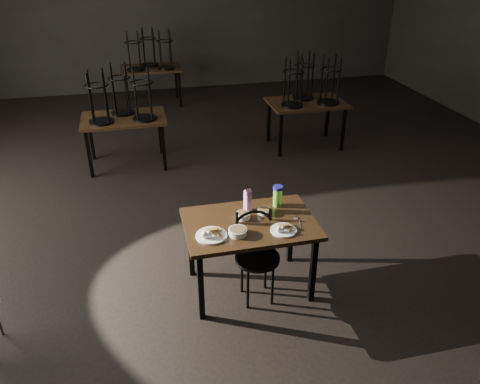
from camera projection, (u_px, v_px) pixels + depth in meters
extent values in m
plane|color=black|center=(251.00, 222.00, 5.66)|extent=(12.00, 12.00, 0.00)
cube|color=black|center=(182.00, 14.00, 10.03)|extent=(10.00, 0.04, 3.20)
cube|color=black|center=(250.00, 224.00, 4.27)|extent=(1.20, 0.80, 0.04)
cube|color=black|center=(201.00, 287.00, 4.07)|extent=(0.05, 0.05, 0.71)
cube|color=black|center=(313.00, 270.00, 4.28)|extent=(0.05, 0.05, 0.71)
cube|color=black|center=(191.00, 245.00, 4.62)|extent=(0.05, 0.05, 0.71)
cube|color=black|center=(291.00, 232.00, 4.83)|extent=(0.05, 0.05, 0.71)
cylinder|color=white|center=(211.00, 235.00, 4.06)|extent=(0.28, 0.28, 0.02)
cube|color=#A27339|center=(211.00, 227.00, 4.07)|extent=(0.10, 0.10, 0.05)
cube|color=#A27339|center=(215.00, 227.00, 4.07)|extent=(0.12, 0.12, 0.03)
ellipsoid|color=white|center=(204.00, 235.00, 3.99)|extent=(0.05, 0.05, 0.07)
ellipsoid|color=white|center=(209.00, 234.00, 4.00)|extent=(0.05, 0.05, 0.07)
cylinder|color=white|center=(284.00, 230.00, 4.13)|extent=(0.24, 0.24, 0.01)
cube|color=#A27339|center=(283.00, 223.00, 4.14)|extent=(0.08, 0.08, 0.04)
cube|color=#A27339|center=(286.00, 223.00, 4.15)|extent=(0.10, 0.10, 0.03)
ellipsoid|color=white|center=(279.00, 230.00, 4.07)|extent=(0.05, 0.05, 0.06)
ellipsoid|color=white|center=(282.00, 229.00, 4.08)|extent=(0.05, 0.05, 0.06)
cylinder|color=white|center=(243.00, 216.00, 4.31)|extent=(0.13, 0.13, 0.05)
cylinder|color=brown|center=(243.00, 214.00, 4.30)|extent=(0.11, 0.11, 0.01)
cylinder|color=white|center=(264.00, 211.00, 4.38)|extent=(0.13, 0.13, 0.05)
cylinder|color=brown|center=(264.00, 210.00, 4.37)|extent=(0.11, 0.11, 0.01)
cylinder|color=white|center=(238.00, 232.00, 4.07)|extent=(0.16, 0.16, 0.06)
cylinder|color=brown|center=(238.00, 230.00, 4.06)|extent=(0.14, 0.14, 0.01)
cube|color=#901A73|center=(248.00, 202.00, 4.40)|extent=(0.08, 0.08, 0.19)
cube|color=#901A73|center=(248.00, 192.00, 4.34)|extent=(0.08, 0.08, 0.06)
cylinder|color=#76D13D|center=(278.00, 197.00, 4.48)|extent=(0.09, 0.09, 0.18)
cylinder|color=navy|center=(278.00, 188.00, 4.43)|extent=(0.10, 0.10, 0.03)
ellipsoid|color=silver|center=(296.00, 218.00, 4.32)|extent=(0.05, 0.07, 0.01)
cube|color=silver|center=(300.00, 224.00, 4.23)|extent=(0.04, 0.13, 0.00)
cylinder|color=black|center=(257.00, 258.00, 4.26)|extent=(0.41, 0.41, 0.03)
torus|color=black|center=(253.00, 229.00, 4.31)|extent=(0.40, 0.04, 0.40)
cylinder|color=black|center=(265.00, 269.00, 4.49)|extent=(0.03, 0.03, 0.46)
cylinder|color=black|center=(242.00, 272.00, 4.44)|extent=(0.03, 0.03, 0.46)
cylinder|color=black|center=(248.00, 288.00, 4.24)|extent=(0.03, 0.03, 0.46)
cylinder|color=black|center=(272.00, 284.00, 4.29)|extent=(0.03, 0.03, 0.46)
cube|color=black|center=(124.00, 119.00, 6.76)|extent=(1.20, 0.80, 0.04)
cube|color=black|center=(89.00, 154.00, 6.56)|extent=(0.05, 0.05, 0.71)
cube|color=black|center=(164.00, 148.00, 6.77)|extent=(0.05, 0.05, 0.71)
cube|color=black|center=(91.00, 138.00, 7.11)|extent=(0.05, 0.05, 0.71)
cube|color=black|center=(160.00, 132.00, 7.32)|extent=(0.05, 0.05, 0.71)
cylinder|color=black|center=(102.00, 121.00, 6.56)|extent=(0.34, 0.34, 0.03)
torus|color=black|center=(96.00, 86.00, 6.32)|extent=(0.32, 0.32, 0.02)
cylinder|color=black|center=(105.00, 94.00, 6.49)|extent=(0.03, 0.03, 0.70)
cylinder|color=black|center=(91.00, 95.00, 6.45)|extent=(0.03, 0.03, 0.70)
cylinder|color=black|center=(90.00, 99.00, 6.28)|extent=(0.03, 0.03, 0.70)
cylinder|color=black|center=(105.00, 98.00, 6.32)|extent=(0.03, 0.03, 0.70)
cylinder|color=black|center=(145.00, 118.00, 6.68)|extent=(0.34, 0.34, 0.03)
torus|color=black|center=(141.00, 84.00, 6.44)|extent=(0.32, 0.32, 0.02)
cylinder|color=black|center=(149.00, 91.00, 6.61)|extent=(0.03, 0.03, 0.70)
cylinder|color=black|center=(135.00, 92.00, 6.57)|extent=(0.03, 0.03, 0.70)
cylinder|color=black|center=(135.00, 96.00, 6.40)|extent=(0.03, 0.03, 0.70)
cylinder|color=black|center=(150.00, 95.00, 6.44)|extent=(0.03, 0.03, 0.70)
cylinder|color=black|center=(123.00, 112.00, 6.90)|extent=(0.34, 0.34, 0.03)
torus|color=black|center=(119.00, 79.00, 6.66)|extent=(0.32, 0.32, 0.02)
cylinder|color=black|center=(127.00, 86.00, 6.83)|extent=(0.03, 0.03, 0.70)
cylinder|color=black|center=(113.00, 87.00, 6.79)|extent=(0.03, 0.03, 0.70)
cylinder|color=black|center=(113.00, 90.00, 6.62)|extent=(0.03, 0.03, 0.70)
cylinder|color=black|center=(127.00, 90.00, 6.66)|extent=(0.03, 0.03, 0.70)
cube|color=black|center=(307.00, 103.00, 7.41)|extent=(1.20, 0.80, 0.04)
cube|color=black|center=(280.00, 135.00, 7.21)|extent=(0.05, 0.05, 0.71)
cube|color=black|center=(343.00, 130.00, 7.42)|extent=(0.05, 0.05, 0.71)
cube|color=black|center=(269.00, 121.00, 7.76)|extent=(0.05, 0.05, 0.71)
cube|color=black|center=(327.00, 116.00, 7.97)|extent=(0.05, 0.05, 0.71)
cylinder|color=black|center=(292.00, 105.00, 7.21)|extent=(0.34, 0.34, 0.03)
torus|color=black|center=(294.00, 73.00, 6.97)|extent=(0.32, 0.32, 0.02)
cylinder|color=black|center=(297.00, 79.00, 7.14)|extent=(0.03, 0.03, 0.70)
cylinder|color=black|center=(285.00, 80.00, 7.10)|extent=(0.03, 0.03, 0.70)
cylinder|color=black|center=(289.00, 84.00, 6.93)|extent=(0.03, 0.03, 0.70)
cylinder|color=black|center=(302.00, 83.00, 6.97)|extent=(0.03, 0.03, 0.70)
cylinder|color=black|center=(328.00, 102.00, 7.33)|extent=(0.34, 0.34, 0.03)
torus|color=black|center=(331.00, 70.00, 7.09)|extent=(0.32, 0.32, 0.02)
cylinder|color=black|center=(334.00, 77.00, 7.26)|extent=(0.03, 0.03, 0.70)
cylinder|color=black|center=(322.00, 78.00, 7.22)|extent=(0.03, 0.03, 0.70)
cylinder|color=black|center=(327.00, 81.00, 7.05)|extent=(0.03, 0.03, 0.70)
cylinder|color=black|center=(339.00, 80.00, 7.09)|extent=(0.03, 0.03, 0.70)
cylinder|color=black|center=(303.00, 97.00, 7.55)|extent=(0.34, 0.34, 0.03)
torus|color=black|center=(305.00, 66.00, 7.31)|extent=(0.32, 0.32, 0.02)
cylinder|color=black|center=(308.00, 73.00, 7.48)|extent=(0.03, 0.03, 0.70)
cylinder|color=black|center=(296.00, 74.00, 7.44)|extent=(0.03, 0.03, 0.70)
cylinder|color=black|center=(301.00, 77.00, 7.27)|extent=(0.03, 0.03, 0.70)
cylinder|color=black|center=(313.00, 76.00, 7.31)|extent=(0.03, 0.03, 0.70)
cube|color=black|center=(151.00, 68.00, 9.37)|extent=(1.20, 0.80, 0.04)
cube|color=black|center=(127.00, 93.00, 9.18)|extent=(0.05, 0.05, 0.71)
cube|color=black|center=(180.00, 90.00, 9.38)|extent=(0.05, 0.05, 0.71)
cube|color=black|center=(126.00, 84.00, 9.72)|extent=(0.05, 0.05, 0.71)
cube|color=black|center=(176.00, 81.00, 9.93)|extent=(0.05, 0.05, 0.71)
cylinder|color=black|center=(136.00, 69.00, 9.17)|extent=(0.34, 0.34, 0.03)
torus|color=black|center=(133.00, 43.00, 8.93)|extent=(0.32, 0.32, 0.02)
cylinder|color=black|center=(139.00, 49.00, 9.10)|extent=(0.03, 0.03, 0.70)
cylinder|color=black|center=(128.00, 50.00, 9.06)|extent=(0.03, 0.03, 0.70)
cylinder|color=black|center=(129.00, 52.00, 8.89)|extent=(0.03, 0.03, 0.70)
cylinder|color=black|center=(139.00, 51.00, 8.93)|extent=(0.03, 0.03, 0.70)
cylinder|color=black|center=(167.00, 68.00, 9.29)|extent=(0.34, 0.34, 0.03)
torus|color=black|center=(165.00, 42.00, 9.05)|extent=(0.32, 0.32, 0.02)
cylinder|color=black|center=(170.00, 48.00, 9.22)|extent=(0.03, 0.03, 0.70)
cylinder|color=black|center=(160.00, 48.00, 9.18)|extent=(0.03, 0.03, 0.70)
cylinder|color=black|center=(160.00, 50.00, 9.01)|extent=(0.03, 0.03, 0.70)
cylinder|color=black|center=(171.00, 50.00, 9.05)|extent=(0.03, 0.03, 0.70)
cylinder|color=black|center=(150.00, 65.00, 9.51)|extent=(0.34, 0.34, 0.03)
torus|color=black|center=(148.00, 39.00, 9.27)|extent=(0.32, 0.32, 0.02)
cylinder|color=black|center=(153.00, 45.00, 9.44)|extent=(0.03, 0.03, 0.70)
cylinder|color=black|center=(143.00, 45.00, 9.40)|extent=(0.03, 0.03, 0.70)
cylinder|color=black|center=(144.00, 47.00, 9.23)|extent=(0.03, 0.03, 0.70)
cylinder|color=black|center=(154.00, 47.00, 9.27)|extent=(0.03, 0.03, 0.70)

